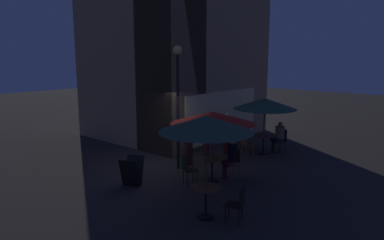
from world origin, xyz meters
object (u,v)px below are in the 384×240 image
at_px(cafe_chair_1, 282,138).
at_px(cafe_chair_3, 187,167).
at_px(menu_sandwich_board, 132,171).
at_px(cafe_table_0, 263,140).
at_px(cafe_chair_0, 246,143).
at_px(patio_umbrella_2, 206,124).
at_px(patio_umbrella_0, 265,104).
at_px(patron_standing_3, 227,133).
at_px(patron_standing_4, 188,141).
at_px(cafe_table_2, 206,196).
at_px(cafe_table_1, 212,165).
at_px(patron_standing_2, 206,137).
at_px(patron_seated_0, 279,135).
at_px(cafe_chair_4, 238,202).
at_px(patio_umbrella_1, 213,118).
at_px(cafe_chair_2, 234,160).
at_px(street_lamp_near_corner, 178,88).
at_px(patron_seated_1, 231,156).

bearing_deg(cafe_chair_1, cafe_chair_3, 22.09).
xyz_separation_m(menu_sandwich_board, cafe_chair_1, (6.48, -1.54, 0.11)).
relative_size(cafe_table_0, cafe_chair_0, 0.86).
relative_size(cafe_table_0, patio_umbrella_2, 0.30).
relative_size(patio_umbrella_0, cafe_chair_3, 2.65).
bearing_deg(patron_standing_3, cafe_chair_3, 173.48).
bearing_deg(patron_standing_4, cafe_chair_3, 36.51).
relative_size(cafe_table_2, patio_umbrella_0, 0.32).
relative_size(cafe_table_1, patron_standing_2, 0.43).
distance_m(cafe_table_2, patron_seated_0, 6.78).
relative_size(cafe_chair_3, patron_standing_2, 0.54).
bearing_deg(patron_standing_3, cafe_table_0, -72.60).
distance_m(patron_standing_2, patron_standing_3, 1.15).
xyz_separation_m(menu_sandwich_board, cafe_chair_3, (1.13, -1.20, 0.11)).
height_order(cafe_chair_0, patron_standing_3, patron_standing_3).
height_order(cafe_chair_0, cafe_chair_4, cafe_chair_0).
bearing_deg(cafe_chair_1, patio_umbrella_2, 38.06).
relative_size(cafe_table_1, patio_umbrella_1, 0.29).
relative_size(cafe_table_2, patron_standing_3, 0.48).
relative_size(patio_umbrella_1, patron_standing_4, 1.50).
bearing_deg(patio_umbrella_2, cafe_chair_2, 21.93).
bearing_deg(cafe_chair_0, cafe_table_0, 0.00).
distance_m(patron_standing_3, patron_standing_4, 2.08).
xyz_separation_m(cafe_table_2, cafe_chair_0, (5.21, 2.19, -0.03)).
xyz_separation_m(cafe_table_2, patio_umbrella_2, (0.00, -0.00, 1.73)).
distance_m(cafe_table_0, patron_standing_2, 2.44).
xyz_separation_m(cafe_table_2, patio_umbrella_0, (5.94, 1.85, 1.44)).
bearing_deg(patron_standing_3, patron_standing_4, 150.48).
bearing_deg(cafe_chair_4, patron_standing_2, -63.51).
height_order(street_lamp_near_corner, patron_seated_0, street_lamp_near_corner).
height_order(cafe_table_1, cafe_chair_1, cafe_chair_1).
distance_m(menu_sandwich_board, cafe_chair_2, 3.25).
distance_m(street_lamp_near_corner, patron_standing_2, 2.42).
height_order(cafe_chair_2, patron_seated_1, patron_seated_1).
bearing_deg(cafe_chair_1, cafe_table_0, 0.00).
distance_m(patio_umbrella_0, patio_umbrella_2, 6.23).
bearing_deg(cafe_chair_3, street_lamp_near_corner, 80.18).
distance_m(patio_umbrella_0, cafe_chair_2, 3.39).
bearing_deg(cafe_chair_4, menu_sandwich_board, -19.82).
bearing_deg(cafe_chair_2, cafe_chair_3, -5.13).
bearing_deg(cafe_chair_2, cafe_chair_1, -158.82).
distance_m(patio_umbrella_0, patron_seated_1, 3.44).
xyz_separation_m(cafe_table_0, cafe_chair_2, (-3.00, -0.67, 0.01)).
bearing_deg(patio_umbrella_0, cafe_chair_1, -25.72).
bearing_deg(menu_sandwich_board, patio_umbrella_1, -65.23).
xyz_separation_m(patio_umbrella_1, patron_seated_1, (0.70, -0.21, -1.28)).
bearing_deg(patron_seated_0, patio_umbrella_2, 38.77).
bearing_deg(cafe_chair_4, street_lamp_near_corner, -48.85).
relative_size(street_lamp_near_corner, patron_standing_2, 2.42).
bearing_deg(cafe_chair_0, patio_umbrella_1, -141.46).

